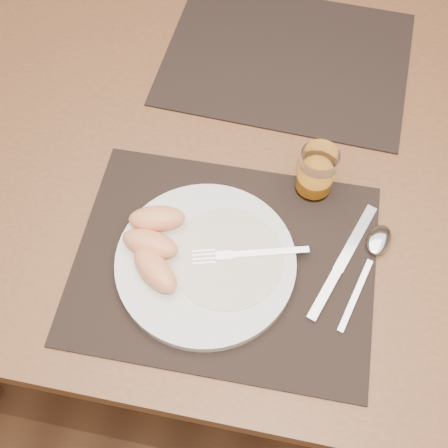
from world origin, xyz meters
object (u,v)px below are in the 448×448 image
fork (240,254)px  knife (338,270)px  placemat_near (225,262)px  plate (206,262)px  placemat_far (287,58)px  juice_glass (316,173)px  table (256,177)px  spoon (376,248)px

fork → knife: size_ratio=0.81×
placemat_near → plate: plate is taller
placemat_far → juice_glass: bearing=-73.5°
table → fork: size_ratio=8.12×
table → placemat_near: bearing=-93.9°
placemat_far → spoon: bearing=-63.1°
placemat_near → juice_glass: (0.11, 0.16, 0.04)m
placemat_far → knife: size_ratio=2.12×
placemat_near → knife: size_ratio=2.12×
spoon → placemat_far: bearing=116.9°
juice_glass → table: bearing=148.7°
placemat_far → plate: plate is taller
table → spoon: 0.27m
placemat_near → plate: 0.03m
plate → fork: 0.05m
placemat_near → juice_glass: bearing=54.5°
table → spoon: bearing=-36.9°
fork → juice_glass: (0.09, 0.15, 0.02)m
placemat_near → juice_glass: size_ratio=5.05×
placemat_near → fork: 0.03m
placemat_near → placemat_far: (0.03, 0.44, 0.00)m
juice_glass → fork: bearing=-121.3°
spoon → table: bearing=143.1°
placemat_near → knife: 0.17m
placemat_near → knife: (0.17, 0.02, 0.00)m
placemat_near → placemat_far: size_ratio=1.00×
table → fork: (0.01, -0.21, 0.11)m
table → knife: bearing=-52.8°
table → knife: knife is taller
table → placemat_far: 0.24m
table → juice_glass: size_ratio=15.71×
placemat_near → juice_glass: juice_glass is taller
plate → knife: 0.20m
placemat_far → plate: size_ratio=1.67×
plate → juice_glass: size_ratio=3.03×
placemat_far → spoon: 0.42m
knife → fork: bearing=-176.1°
placemat_far → table: bearing=-94.2°
fork → knife: fork is taller
knife → spoon: spoon is taller
knife → juice_glass: bearing=111.0°
table → juice_glass: (0.10, -0.06, 0.13)m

